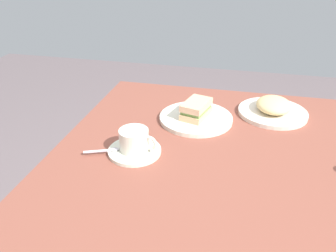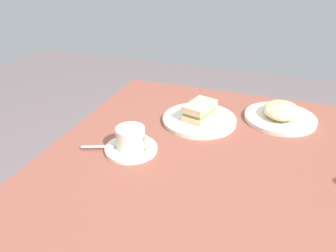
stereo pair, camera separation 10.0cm
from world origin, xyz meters
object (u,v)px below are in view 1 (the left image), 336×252
Objects in this scene: dining_table at (211,198)px; coffee_cup at (135,139)px; spoon at (108,150)px; sandwich_plate at (196,118)px; sandwich_front at (196,109)px; side_plate at (272,112)px; coffee_saucer at (135,150)px.

dining_table is 0.28m from coffee_cup.
spoon is (0.02, -0.29, 0.14)m from dining_table.
sandwich_front is at bearing -50.48° from sandwich_plate.
coffee_cup is at bearing -30.43° from sandwich_plate.
sandwich_plate is 0.27m from coffee_cup.
spoon reaches higher than sandwich_plate.
sandwich_plate and side_plate have the same top height.
spoon is at bearing -38.87° from sandwich_plate.
coffee_saucer is 0.64× the size of side_plate.
spoon is 0.58m from side_plate.
sandwich_plate is at bearing -159.97° from dining_table.
sandwich_plate is at bearing 129.52° from sandwich_front.
sandwich_front is 0.55× the size of side_plate.
sandwich_front is 0.27m from side_plate.
coffee_saucer reaches higher than dining_table.
side_plate is (-0.36, 0.46, -0.01)m from spoon.
spoon reaches higher than dining_table.
coffee_cup is (0.23, -0.14, 0.04)m from sandwich_plate.
sandwich_front reaches higher than coffee_saucer.
side_plate is (-0.33, 0.39, 0.00)m from coffee_saucer.
side_plate is at bearing 153.78° from dining_table.
sandwich_front is at bearing 149.26° from coffee_saucer.
side_plate is (-0.34, 0.17, 0.13)m from dining_table.
coffee_cup reaches higher than sandwich_plate.
dining_table is 10.81× the size of spoon.
dining_table is 4.28× the size of sandwich_plate.
sandwich_plate reaches higher than dining_table.
sandwich_front reaches higher than side_plate.
sandwich_front is (0.00, -0.00, 0.03)m from sandwich_plate.
sandwich_front is (-0.23, -0.09, 0.16)m from dining_table.
dining_table is 0.28m from sandwich_plate.
sandwich_front is 0.33m from spoon.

